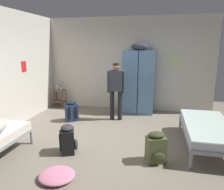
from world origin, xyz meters
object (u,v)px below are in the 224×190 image
at_px(shelf_unit, 60,97).
at_px(person_traveler, 116,86).
at_px(lotion_bottle, 60,88).
at_px(backpack_navy, 72,111).
at_px(locker_bank, 139,81).
at_px(water_bottle, 57,87).
at_px(clothes_pile_pink, 57,175).
at_px(bed_right, 208,129).
at_px(backpack_olive, 156,148).
at_px(backpack_black, 68,139).

relative_size(shelf_unit, person_traveler, 0.37).
relative_size(lotion_bottle, backpack_navy, 0.30).
xyz_separation_m(locker_bank, water_bottle, (-2.67, 0.04, -0.30)).
distance_m(backpack_navy, clothes_pile_pink, 2.61).
height_order(water_bottle, lotion_bottle, water_bottle).
xyz_separation_m(lotion_bottle, clothes_pile_pink, (1.65, -3.59, -0.59)).
bearing_deg(shelf_unit, backpack_navy, -51.66).
xyz_separation_m(bed_right, backpack_olive, (-0.98, -0.81, -0.12)).
relative_size(locker_bank, backpack_navy, 3.76).
relative_size(water_bottle, lotion_bottle, 1.29).
bearing_deg(backpack_navy, backpack_olive, -36.08).
bearing_deg(backpack_navy, water_bottle, 130.21).
bearing_deg(bed_right, backpack_olive, -140.37).
bearing_deg(clothes_pile_pink, backpack_black, 101.45).
bearing_deg(lotion_bottle, shelf_unit, 150.26).
bearing_deg(person_traveler, clothes_pile_pink, -97.08).
height_order(person_traveler, backpack_navy, person_traveler).
bearing_deg(backpack_navy, bed_right, -14.47).
bearing_deg(lotion_bottle, water_bottle, 158.20).
bearing_deg(lotion_bottle, person_traveler, -21.25).
distance_m(person_traveler, backpack_black, 2.18).
distance_m(water_bottle, backpack_navy, 1.60).
height_order(bed_right, lotion_bottle, lotion_bottle).
relative_size(lotion_bottle, clothes_pile_pink, 0.29).
bearing_deg(backpack_olive, backpack_navy, 143.92).
distance_m(locker_bank, bed_right, 2.59).
xyz_separation_m(person_traveler, backpack_black, (-0.51, -2.00, -0.68)).
height_order(lotion_bottle, clothes_pile_pink, lotion_bottle).
xyz_separation_m(lotion_bottle, backpack_olive, (3.11, -2.77, -0.38)).
bearing_deg(backpack_black, lotion_bottle, 118.15).
height_order(bed_right, water_bottle, water_bottle).
bearing_deg(bed_right, backpack_navy, 165.53).
xyz_separation_m(water_bottle, backpack_black, (1.64, -2.84, -0.41)).
distance_m(locker_bank, water_bottle, 2.69).
height_order(locker_bank, person_traveler, locker_bank).
bearing_deg(shelf_unit, water_bottle, 165.96).
distance_m(lotion_bottle, clothes_pile_pink, 3.99).
bearing_deg(backpack_black, backpack_navy, 111.11).
xyz_separation_m(bed_right, clothes_pile_pink, (-2.44, -1.63, -0.33)).
height_order(backpack_navy, clothes_pile_pink, backpack_navy).
bearing_deg(bed_right, lotion_bottle, 154.44).
relative_size(person_traveler, backpack_black, 2.82).
height_order(person_traveler, lotion_bottle, person_traveler).
relative_size(water_bottle, backpack_navy, 0.39).
bearing_deg(locker_bank, water_bottle, 179.05).
distance_m(person_traveler, clothes_pile_pink, 2.97).
distance_m(lotion_bottle, backpack_olive, 4.18).
relative_size(person_traveler, water_bottle, 7.25).
relative_size(water_bottle, clothes_pile_pink, 0.38).
height_order(bed_right, backpack_olive, backpack_olive).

